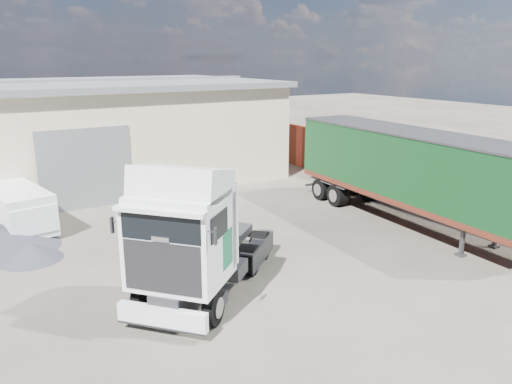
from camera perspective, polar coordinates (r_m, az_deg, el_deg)
ground at (r=15.52m, az=-1.93°, el=-9.81°), size 120.00×120.00×0.00m
brick_boundary_wall at (r=26.50m, az=13.23°, el=3.20°), size 0.35×26.00×2.50m
tractor_unit at (r=13.66m, az=-7.15°, el=-5.73°), size 5.97×5.62×4.06m
box_trailer at (r=20.84m, az=16.77°, el=2.75°), size 3.23×11.52×3.78m
panel_van at (r=21.21m, az=-25.59°, el=-1.86°), size 2.41×4.44×1.72m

